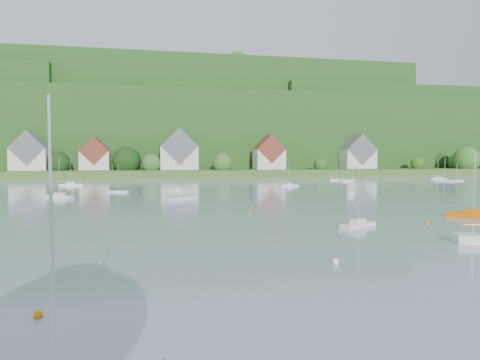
# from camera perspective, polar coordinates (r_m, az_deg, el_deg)

# --- Properties ---
(far_shore_strip) EXTENTS (600.00, 60.00, 3.00)m
(far_shore_strip) POSITION_cam_1_polar(r_m,az_deg,el_deg) (200.49, -9.72, 1.03)
(far_shore_strip) COLOR #375921
(far_shore_strip) RESTS_ON ground
(forested_ridge) EXTENTS (620.00, 181.22, 69.89)m
(forested_ridge) POSITION_cam_1_polar(r_m,az_deg,el_deg) (269.37, -10.07, 6.05)
(forested_ridge) COLOR #153D13
(forested_ridge) RESTS_ON ground
(village_building_0) EXTENTS (14.00, 10.40, 16.00)m
(village_building_0) POSITION_cam_1_polar(r_m,az_deg,el_deg) (193.80, -26.14, 3.08)
(village_building_0) COLOR beige
(village_building_0) RESTS_ON far_shore_strip
(village_building_1) EXTENTS (12.00, 9.36, 14.00)m
(village_building_1) POSITION_cam_1_polar(r_m,az_deg,el_deg) (190.92, -18.70, 3.01)
(village_building_1) COLOR beige
(village_building_1) RESTS_ON far_shore_strip
(village_building_2) EXTENTS (16.00, 11.44, 18.00)m
(village_building_2) POSITION_cam_1_polar(r_m,az_deg,el_deg) (188.62, -8.13, 3.59)
(village_building_2) COLOR beige
(village_building_2) RESTS_ON far_shore_strip
(village_building_3) EXTENTS (13.00, 10.40, 15.50)m
(village_building_3) POSITION_cam_1_polar(r_m,az_deg,el_deg) (193.00, 3.87, 3.35)
(village_building_3) COLOR beige
(village_building_3) RESTS_ON far_shore_strip
(village_building_4) EXTENTS (15.00, 10.40, 16.50)m
(village_building_4) POSITION_cam_1_polar(r_m,az_deg,el_deg) (212.87, 15.38, 3.25)
(village_building_4) COLOR beige
(village_building_4) RESTS_ON far_shore_strip
(near_sailboat_3) EXTENTS (5.20, 3.78, 6.95)m
(near_sailboat_3) POSITION_cam_1_polar(r_m,az_deg,el_deg) (50.98, 15.41, -5.65)
(near_sailboat_3) COLOR silver
(near_sailboat_3) RESTS_ON ground
(near_sailboat_5) EXTENTS (5.73, 5.91, 8.68)m
(near_sailboat_5) POSITION_cam_1_polar(r_m,az_deg,el_deg) (64.73, 28.65, -4.05)
(near_sailboat_5) COLOR #D96305
(near_sailboat_5) RESTS_ON ground
(mooring_buoy_0) EXTENTS (0.48, 0.48, 0.48)m
(mooring_buoy_0) POSITION_cam_1_polar(r_m,az_deg,el_deg) (24.43, -25.27, -16.22)
(mooring_buoy_0) COLOR orange
(mooring_buoy_0) RESTS_ON ground
(mooring_buoy_1) EXTENTS (0.50, 0.50, 0.50)m
(mooring_buoy_1) POSITION_cam_1_polar(r_m,az_deg,el_deg) (33.52, 12.58, -10.78)
(mooring_buoy_1) COLOR white
(mooring_buoy_1) RESTS_ON ground
(mooring_buoy_2) EXTENTS (0.41, 0.41, 0.41)m
(mooring_buoy_2) POSITION_cam_1_polar(r_m,az_deg,el_deg) (56.70, 23.64, -5.34)
(mooring_buoy_2) COLOR orange
(mooring_buoy_2) RESTS_ON ground
(mooring_buoy_3) EXTENTS (0.42, 0.42, 0.42)m
(mooring_buoy_3) POSITION_cam_1_polar(r_m,az_deg,el_deg) (61.11, 1.29, -4.52)
(mooring_buoy_3) COLOR orange
(mooring_buoy_3) RESTS_ON ground
(far_sailboat_cluster) EXTENTS (198.12, 65.96, 8.71)m
(far_sailboat_cluster) POSITION_cam_1_polar(r_m,az_deg,el_deg) (118.29, -3.27, -0.75)
(far_sailboat_cluster) COLOR silver
(far_sailboat_cluster) RESTS_ON ground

